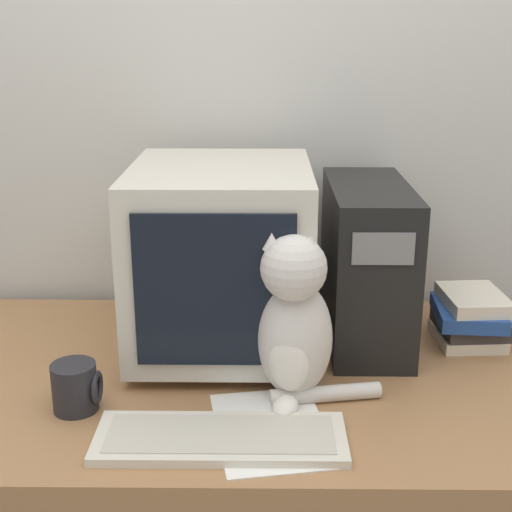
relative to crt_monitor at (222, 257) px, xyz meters
name	(u,v)px	position (x,y,z in m)	size (l,w,h in m)	color
wall_back	(234,115)	(0.02, 0.36, 0.28)	(7.00, 0.05, 2.50)	silver
desk	(230,508)	(0.02, -0.13, -0.60)	(1.47, 0.85, 0.74)	#9E7047
crt_monitor	(222,257)	(0.00, 0.00, 0.00)	(0.41, 0.48, 0.44)	beige
computer_tower	(366,263)	(0.35, 0.06, -0.03)	(0.19, 0.44, 0.39)	black
keyboard	(219,438)	(0.02, -0.42, -0.22)	(0.47, 0.17, 0.02)	silver
cat	(295,325)	(0.16, -0.25, -0.06)	(0.27, 0.22, 0.36)	silver
book_stack	(470,317)	(0.60, 0.03, -0.16)	(0.18, 0.20, 0.13)	beige
pen	(149,415)	(-0.13, -0.33, -0.22)	(0.16, 0.01, 0.01)	navy
paper_sheet	(272,429)	(0.11, -0.38, -0.23)	(0.26, 0.33, 0.00)	white
mug	(76,387)	(-0.28, -0.30, -0.18)	(0.10, 0.09, 0.10)	#232328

